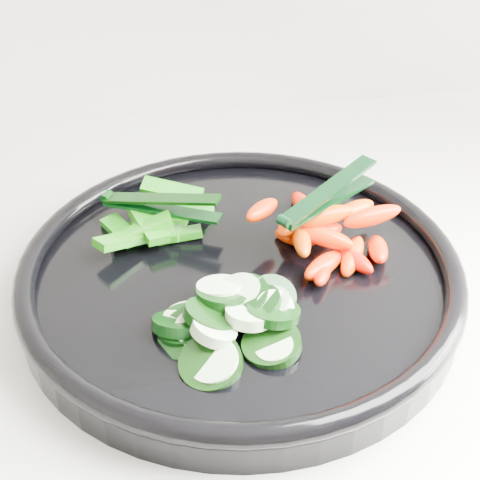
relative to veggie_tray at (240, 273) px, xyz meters
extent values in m
cube|color=silver|center=(0.13, 0.07, -0.04)|extent=(2.02, 0.62, 0.03)
cylinder|color=black|center=(0.00, 0.00, -0.01)|extent=(0.44, 0.44, 0.02)
torus|color=black|center=(0.00, 0.00, 0.01)|extent=(0.45, 0.45, 0.02)
cylinder|color=black|center=(-0.04, -0.11, 0.01)|extent=(0.06, 0.06, 0.03)
cylinder|color=#DFF6C5|center=(-0.04, -0.11, 0.01)|extent=(0.05, 0.05, 0.02)
cylinder|color=black|center=(-0.06, -0.06, 0.01)|extent=(0.05, 0.05, 0.03)
cylinder|color=#B6CFA5|center=(-0.05, -0.07, 0.01)|extent=(0.04, 0.04, 0.02)
cylinder|color=black|center=(-0.04, -0.07, 0.01)|extent=(0.05, 0.05, 0.02)
cylinder|color=beige|center=(-0.05, -0.07, 0.01)|extent=(0.04, 0.04, 0.02)
cylinder|color=black|center=(0.01, -0.10, 0.01)|extent=(0.06, 0.06, 0.02)
cylinder|color=beige|center=(0.01, -0.10, 0.01)|extent=(0.04, 0.04, 0.02)
cylinder|color=black|center=(-0.06, -0.07, 0.01)|extent=(0.05, 0.05, 0.02)
cylinder|color=beige|center=(-0.05, -0.06, 0.01)|extent=(0.05, 0.05, 0.02)
cylinder|color=black|center=(-0.05, -0.08, 0.01)|extent=(0.06, 0.06, 0.03)
cylinder|color=beige|center=(-0.05, -0.08, 0.01)|extent=(0.03, 0.03, 0.02)
cylinder|color=black|center=(0.00, -0.06, 0.02)|extent=(0.05, 0.05, 0.02)
cylinder|color=#B3D0A7|center=(0.01, -0.07, 0.02)|extent=(0.03, 0.03, 0.02)
cylinder|color=black|center=(-0.02, -0.05, 0.02)|extent=(0.06, 0.06, 0.02)
cylinder|color=#D6F1C1|center=(-0.02, -0.04, 0.02)|extent=(0.04, 0.04, 0.02)
cylinder|color=black|center=(-0.04, -0.07, 0.02)|extent=(0.04, 0.04, 0.03)
cylinder|color=beige|center=(-0.04, -0.09, 0.02)|extent=(0.04, 0.04, 0.03)
cylinder|color=black|center=(0.01, -0.06, 0.02)|extent=(0.05, 0.05, 0.03)
cylinder|color=beige|center=(0.01, -0.07, 0.02)|extent=(0.04, 0.04, 0.02)
cylinder|color=black|center=(-0.01, -0.05, 0.02)|extent=(0.05, 0.05, 0.02)
cylinder|color=beige|center=(-0.01, -0.05, 0.02)|extent=(0.05, 0.05, 0.02)
cylinder|color=black|center=(0.01, -0.07, 0.02)|extent=(0.06, 0.06, 0.02)
cylinder|color=#CFF0C0|center=(-0.01, -0.07, 0.02)|extent=(0.05, 0.05, 0.02)
ellipsoid|color=#EC3500|center=(0.10, -0.01, 0.01)|extent=(0.04, 0.05, 0.03)
ellipsoid|color=red|center=(0.07, -0.02, 0.01)|extent=(0.05, 0.05, 0.03)
ellipsoid|color=red|center=(0.09, -0.01, 0.01)|extent=(0.03, 0.05, 0.02)
ellipsoid|color=#EC4700|center=(0.05, 0.02, 0.01)|extent=(0.04, 0.04, 0.03)
ellipsoid|color=#F24700|center=(0.12, -0.01, 0.01)|extent=(0.03, 0.06, 0.03)
ellipsoid|color=#FA2D00|center=(0.05, 0.04, 0.01)|extent=(0.02, 0.05, 0.02)
ellipsoid|color=#FB3000|center=(0.06, -0.03, 0.01)|extent=(0.03, 0.04, 0.02)
ellipsoid|color=#FE1500|center=(0.08, 0.03, 0.01)|extent=(0.05, 0.04, 0.03)
ellipsoid|color=#F51E00|center=(0.08, 0.08, 0.01)|extent=(0.02, 0.05, 0.02)
ellipsoid|color=#FF6100|center=(0.05, 0.00, 0.03)|extent=(0.03, 0.05, 0.02)
ellipsoid|color=#FF1500|center=(0.09, 0.04, 0.03)|extent=(0.03, 0.05, 0.02)
ellipsoid|color=#EA2C00|center=(0.07, 0.03, 0.03)|extent=(0.03, 0.04, 0.02)
ellipsoid|color=red|center=(0.07, 0.00, 0.03)|extent=(0.06, 0.05, 0.02)
ellipsoid|color=#EB2C00|center=(0.05, 0.02, 0.03)|extent=(0.05, 0.05, 0.03)
ellipsoid|color=#FF4100|center=(0.11, 0.04, 0.03)|extent=(0.05, 0.04, 0.02)
ellipsoid|color=#F45000|center=(0.08, 0.01, 0.04)|extent=(0.05, 0.02, 0.03)
ellipsoid|color=#DA4700|center=(0.03, 0.03, 0.04)|extent=(0.04, 0.04, 0.02)
ellipsoid|color=#F24C00|center=(0.12, 0.00, 0.04)|extent=(0.06, 0.02, 0.02)
cube|color=#16710A|center=(-0.05, 0.06, 0.01)|extent=(0.03, 0.05, 0.02)
cube|color=#146509|center=(-0.05, 0.07, 0.01)|extent=(0.04, 0.05, 0.02)
cube|color=#1C710A|center=(-0.03, 0.09, 0.01)|extent=(0.05, 0.05, 0.02)
cube|color=#186209|center=(-0.05, 0.05, 0.01)|extent=(0.04, 0.02, 0.01)
cube|color=#116A0A|center=(-0.07, 0.08, 0.01)|extent=(0.07, 0.04, 0.02)
cube|color=#0B6709|center=(-0.10, 0.07, 0.01)|extent=(0.04, 0.05, 0.01)
cube|color=#106F0A|center=(-0.08, 0.08, 0.01)|extent=(0.02, 0.06, 0.03)
cube|color=#0F730B|center=(-0.08, 0.05, 0.02)|extent=(0.06, 0.02, 0.03)
cube|color=#14690A|center=(-0.10, 0.04, 0.02)|extent=(0.05, 0.04, 0.02)
cube|color=#0A6B0B|center=(-0.07, 0.06, 0.02)|extent=(0.04, 0.07, 0.01)
cube|color=#0A6B0E|center=(-0.04, 0.11, 0.02)|extent=(0.06, 0.04, 0.02)
cylinder|color=black|center=(0.04, -0.01, 0.05)|extent=(0.01, 0.01, 0.01)
cube|color=black|center=(0.08, 0.02, 0.05)|extent=(0.10, 0.07, 0.00)
cube|color=black|center=(0.08, 0.02, 0.06)|extent=(0.10, 0.07, 0.02)
cylinder|color=black|center=(-0.11, 0.10, 0.03)|extent=(0.01, 0.01, 0.01)
cube|color=black|center=(-0.06, 0.07, 0.02)|extent=(0.11, 0.06, 0.00)
cube|color=black|center=(-0.06, 0.07, 0.04)|extent=(0.10, 0.06, 0.02)
camera|label=1|loc=(-0.08, -0.44, 0.36)|focal=50.00mm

